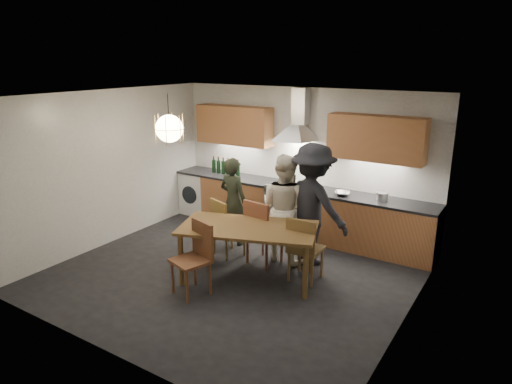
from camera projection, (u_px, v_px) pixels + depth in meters
The scene contains 17 objects.
ground at pixel (232, 274), 6.78m from camera, with size 5.00×5.00×0.00m, color black.
room_shell at pixel (230, 162), 6.29m from camera, with size 5.02×4.52×2.61m.
counter_run at pixel (295, 210), 8.22m from camera, with size 5.00×0.62×0.90m.
range_stove at pixel (293, 210), 8.23m from camera, with size 0.90×0.60×0.92m.
wall_fixtures at pixel (299, 130), 7.92m from camera, with size 4.30×0.54×1.10m.
pendant_lamp at pixel (169, 129), 6.61m from camera, with size 0.43×0.43×0.70m.
dining_table at pixel (248, 233), 6.44m from camera, with size 2.12×1.54×0.81m.
chair_back_left at pixel (224, 224), 7.24m from camera, with size 0.55×0.55×0.95m.
chair_back_mid at pixel (261, 228), 6.93m from camera, with size 0.53×0.53×1.04m.
chair_back_right at pixel (303, 246), 6.39m from camera, with size 0.45×0.45×0.97m.
chair_front at pixel (196, 253), 6.12m from camera, with size 0.56×0.56×1.00m.
person_left at pixel (233, 201), 7.72m from camera, with size 0.55×0.36×1.51m, color black.
person_mid at pixel (285, 208), 7.07m from camera, with size 0.83×0.65×1.70m, color beige.
person_right at pixel (312, 205), 6.91m from camera, with size 1.22×0.70×1.89m, color black.
mixing_bowl at pixel (342, 194), 7.54m from camera, with size 0.26×0.26×0.06m, color #B0AFB3.
stock_pot at pixel (382, 197), 7.24m from camera, with size 0.19×0.19×0.13m, color #B8B8BC.
wine_bottles at pixel (226, 166), 8.86m from camera, with size 0.65×0.08×0.33m.
Camera 1 is at (3.59, -5.01, 3.09)m, focal length 32.00 mm.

